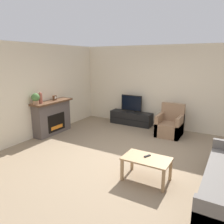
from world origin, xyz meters
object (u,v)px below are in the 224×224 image
mantel_clock (55,98)px  tv (131,104)px  tv_stand (131,118)px  potted_plant (36,98)px  armchair (170,126)px  coffee_table (147,161)px  remote (147,156)px  fireplace (52,117)px  mantel_vase_left (40,98)px

mantel_clock → tv: (1.71, 1.92, -0.37)m
tv_stand → potted_plant: bearing=-122.8°
tv → mantel_clock: bearing=-131.6°
mantel_clock → armchair: (3.19, 1.50, -0.80)m
potted_plant → coffee_table: potted_plant is taller
mantel_clock → armchair: bearing=25.1°
mantel_clock → remote: 3.74m
coffee_table → potted_plant: bearing=171.7°
fireplace → tv_stand: (1.72, 2.06, -0.30)m
coffee_table → remote: size_ratio=5.77×
tv_stand → armchair: bearing=-16.0°
coffee_table → fireplace: bearing=162.6°
tv → remote: size_ratio=4.98×
mantel_vase_left → tv_stand: size_ratio=0.22×
potted_plant → armchair: bearing=34.8°
potted_plant → tv_stand: size_ratio=0.21×
armchair → remote: (0.29, -2.67, 0.16)m
fireplace → potted_plant: (0.02, -0.59, 0.68)m
mantel_vase_left → coffee_table: (3.51, -0.69, -0.79)m
coffee_table → mantel_clock: bearing=160.5°
potted_plant → tv: potted_plant is taller
fireplace → potted_plant: size_ratio=4.39×
potted_plant → tv_stand: bearing=57.2°
fireplace → tv: size_ratio=1.82×
tv → armchair: (1.49, -0.42, -0.43)m
mantel_vase_left → remote: size_ratio=2.15×
mantel_vase_left → coffee_table: bearing=-11.1°
tv_stand → coffee_table: coffee_table is taller
mantel_clock → potted_plant: potted_plant is taller
fireplace → remote: bearing=-16.4°
tv_stand → armchair: (1.49, -0.43, 0.07)m
mantel_vase_left → coffee_table: size_ratio=0.37×
fireplace → tv_stand: bearing=50.1°
fireplace → armchair: 3.61m
fireplace → mantel_clock: size_ratio=9.24×
fireplace → mantel_clock: (0.02, 0.14, 0.58)m
tv_stand → remote: size_ratio=9.68×
mantel_clock → armchair: size_ratio=0.16×
mantel_vase_left → armchair: 3.90m
potted_plant → remote: bearing=-7.3°
tv → armchair: bearing=-15.9°
mantel_clock → tv: size_ratio=0.20×
tv_stand → remote: 3.58m
tv → armchair: 1.60m
armchair → coffee_table: bearing=-83.5°
mantel_vase_left → mantel_clock: mantel_vase_left is taller
armchair → remote: 2.69m
mantel_vase_left → mantel_clock: bearing=89.9°
mantel_clock → tv: mantel_clock is taller
potted_plant → mantel_clock: bearing=89.9°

